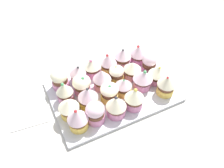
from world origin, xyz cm
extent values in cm
cube|color=beige|center=(0.00, 0.00, -1.50)|extent=(180.00, 180.00, 3.00)
cube|color=silver|center=(0.00, 0.00, 0.60)|extent=(41.46, 28.79, 1.20)
cylinder|color=pink|center=(-15.68, -9.19, 2.35)|extent=(6.04, 6.04, 2.29)
cylinder|color=brown|center=(-15.68, -9.19, 4.01)|extent=(5.39, 5.39, 1.04)
cone|color=silver|center=(-15.68, -9.19, 6.37)|extent=(6.45, 6.45, 3.67)
sphere|color=red|center=(-15.49, -9.63, 8.04)|extent=(1.10, 1.10, 1.10)
cylinder|color=pink|center=(-9.11, -9.65, 2.60)|extent=(6.00, 6.00, 2.80)
cylinder|color=brown|center=(-9.11, -9.65, 4.73)|extent=(5.53, 5.53, 1.46)
cone|color=silver|center=(-9.11, -9.65, 7.15)|extent=(6.14, 6.14, 3.38)
sphere|color=#333338|center=(-9.04, -9.57, 8.72)|extent=(0.80, 0.80, 0.80)
cylinder|color=#EFC651|center=(-3.14, -9.38, 2.38)|extent=(5.58, 5.58, 2.36)
cylinder|color=brown|center=(-3.14, -9.38, 4.25)|extent=(5.05, 5.05, 1.37)
cone|color=silver|center=(-3.14, -9.38, 6.72)|extent=(6.06, 6.06, 3.58)
sphere|color=red|center=(-2.80, -9.69, 8.35)|extent=(1.05, 1.05, 1.05)
cylinder|color=pink|center=(2.99, -10.09, 2.59)|extent=(5.96, 5.96, 2.77)
cylinder|color=brown|center=(2.99, -10.09, 4.53)|extent=(5.55, 5.55, 1.13)
cone|color=#F4EDC6|center=(2.99, -10.09, 6.56)|extent=(6.27, 6.27, 2.92)
sphere|color=pink|center=(3.36, -10.10, 7.85)|extent=(1.13, 1.13, 1.13)
cylinder|color=pink|center=(8.77, -9.38, 2.32)|extent=(5.30, 5.30, 2.23)
cylinder|color=brown|center=(8.77, -9.38, 4.06)|extent=(4.90, 4.90, 1.25)
cone|color=silver|center=(8.77, -9.38, 6.23)|extent=(5.92, 5.92, 3.09)
sphere|color=#333338|center=(8.47, -9.07, 7.66)|extent=(0.82, 0.82, 0.82)
cylinder|color=pink|center=(15.27, -9.25, 2.48)|extent=(5.86, 5.86, 2.57)
cylinder|color=brown|center=(15.27, -9.25, 4.50)|extent=(5.19, 5.19, 1.47)
ellipsoid|color=#F4EDC6|center=(15.27, -9.25, 6.42)|extent=(5.92, 5.92, 3.95)
cylinder|color=pink|center=(-16.60, -3.02, 2.33)|extent=(5.23, 5.23, 2.26)
cylinder|color=brown|center=(-16.60, -3.02, 4.25)|extent=(4.94, 4.94, 1.59)
ellipsoid|color=silver|center=(-16.60, -3.02, 6.33)|extent=(5.31, 5.31, 4.29)
cylinder|color=pink|center=(-9.36, -2.82, 2.40)|extent=(5.99, 5.99, 2.41)
cylinder|color=brown|center=(-9.36, -2.82, 4.24)|extent=(5.63, 5.63, 1.27)
cone|color=#F4EDC6|center=(-9.36, -2.82, 6.39)|extent=(6.29, 6.29, 3.01)
cylinder|color=#EFC651|center=(-3.34, -3.29, 2.59)|extent=(5.25, 5.25, 2.78)
cylinder|color=brown|center=(-3.34, -3.29, 4.56)|extent=(5.02, 5.02, 1.15)
ellipsoid|color=#F4EDC6|center=(-3.34, -3.29, 6.09)|extent=(5.26, 5.26, 3.20)
sphere|color=#EAD64C|center=(-3.30, -3.64, 7.57)|extent=(0.83, 0.83, 0.83)
cylinder|color=pink|center=(2.53, -2.55, 2.58)|extent=(5.77, 5.77, 2.75)
cylinder|color=brown|center=(2.53, -2.55, 4.68)|extent=(5.42, 5.42, 1.45)
cone|color=silver|center=(2.53, -2.55, 7.35)|extent=(6.30, 6.30, 3.90)
cylinder|color=pink|center=(9.44, -3.59, 2.38)|extent=(5.74, 5.74, 2.35)
cylinder|color=brown|center=(9.44, -3.59, 4.16)|extent=(5.15, 5.15, 1.22)
ellipsoid|color=#F4EDC6|center=(9.44, -3.59, 6.07)|extent=(6.24, 6.24, 4.34)
sphere|color=#4CB266|center=(8.96, -3.07, 8.06)|extent=(1.16, 1.16, 1.16)
cylinder|color=pink|center=(15.57, -2.74, 2.56)|extent=(5.35, 5.35, 2.72)
cylinder|color=brown|center=(15.57, -2.74, 4.49)|extent=(4.77, 4.77, 1.14)
cone|color=#F4EDC6|center=(15.57, -2.74, 6.97)|extent=(5.46, 5.46, 3.81)
sphere|color=#4CB266|center=(15.82, -2.79, 8.72)|extent=(1.01, 1.01, 1.01)
cylinder|color=pink|center=(-16.00, 3.07, 2.31)|extent=(5.77, 5.77, 2.21)
cylinder|color=brown|center=(-16.00, 3.07, 4.13)|extent=(5.30, 5.30, 1.43)
cone|color=#F4EDC6|center=(-16.00, 3.07, 6.46)|extent=(6.35, 6.35, 3.23)
sphere|color=#EAD64C|center=(-16.34, 3.45, 7.95)|extent=(0.84, 0.84, 0.84)
cylinder|color=pink|center=(-10.04, 3.21, 2.58)|extent=(6.05, 6.05, 2.75)
cylinder|color=brown|center=(-10.04, 3.21, 4.54)|extent=(5.48, 5.48, 1.18)
cone|color=silver|center=(-10.04, 3.21, 6.82)|extent=(6.74, 6.74, 3.39)
sphere|color=#4CB266|center=(-10.45, 3.34, 8.35)|extent=(1.14, 1.14, 1.14)
cylinder|color=#EFC651|center=(-2.85, 2.81, 2.35)|extent=(5.50, 5.50, 2.31)
cylinder|color=brown|center=(-2.85, 2.81, 4.16)|extent=(4.93, 4.93, 1.31)
cone|color=silver|center=(-2.85, 2.81, 6.23)|extent=(5.61, 5.61, 2.81)
sphere|color=#4CB266|center=(-2.82, 3.04, 7.54)|extent=(0.64, 0.64, 0.64)
cylinder|color=#EFC651|center=(2.53, 3.28, 2.44)|extent=(5.82, 5.82, 2.47)
cylinder|color=brown|center=(2.53, 3.28, 4.39)|extent=(5.21, 5.21, 1.44)
ellipsoid|color=#F4EDC6|center=(2.53, 3.28, 6.06)|extent=(6.04, 6.04, 3.17)
sphere|color=#4CB266|center=(2.44, 3.37, 7.49)|extent=(1.05, 1.05, 1.05)
cylinder|color=#EFC651|center=(9.68, 2.63, 2.55)|extent=(6.10, 6.10, 2.70)
cylinder|color=brown|center=(9.68, 2.63, 4.53)|extent=(5.61, 5.61, 1.26)
cone|color=silver|center=(9.68, 2.63, 7.12)|extent=(6.43, 6.43, 3.93)
sphere|color=#333338|center=(9.64, 2.61, 8.95)|extent=(0.90, 0.90, 0.90)
cylinder|color=#EFC651|center=(16.45, 3.81, 2.44)|extent=(5.74, 5.74, 2.48)
cylinder|color=brown|center=(16.45, 3.81, 4.45)|extent=(5.12, 5.12, 1.54)
cone|color=#F4EDC6|center=(16.45, 3.81, 6.65)|extent=(6.38, 6.38, 2.87)
cylinder|color=#EFC651|center=(-15.66, 8.97, 2.54)|extent=(5.70, 5.70, 2.68)
cylinder|color=brown|center=(-15.66, 8.97, 4.65)|extent=(5.35, 5.35, 1.55)
cone|color=#F4EDC6|center=(-15.66, 8.97, 7.17)|extent=(6.21, 6.21, 3.49)
sphere|color=red|center=(-15.33, 9.10, 8.80)|extent=(0.78, 0.78, 0.78)
cylinder|color=pink|center=(-3.22, 9.41, 2.60)|extent=(5.71, 5.71, 2.80)
cylinder|color=brown|center=(-3.22, 9.41, 4.68)|extent=(5.42, 5.42, 1.37)
cone|color=#F4EDC6|center=(-3.22, 9.41, 7.05)|extent=(6.26, 6.26, 3.37)
sphere|color=#EAD64C|center=(-3.58, 9.13, 8.56)|extent=(1.19, 1.19, 1.19)
cylinder|color=pink|center=(3.24, 9.63, 2.57)|extent=(5.93, 5.93, 2.74)
cylinder|color=brown|center=(3.24, 9.63, 4.49)|extent=(5.51, 5.51, 1.10)
cone|color=#F4EDC6|center=(3.24, 9.63, 6.80)|extent=(6.36, 6.36, 3.51)
sphere|color=#333338|center=(3.08, 9.17, 8.40)|extent=(1.03, 1.03, 1.03)
cylinder|color=pink|center=(9.88, 8.94, 2.59)|extent=(5.69, 5.69, 2.78)
cylinder|color=brown|center=(9.88, 8.94, 4.57)|extent=(5.42, 5.42, 1.18)
ellipsoid|color=silver|center=(9.88, 8.94, 6.43)|extent=(5.79, 5.79, 4.22)
cylinder|color=#EFC651|center=(15.42, 9.00, 2.54)|extent=(5.72, 5.72, 2.67)
cylinder|color=brown|center=(15.42, 9.00, 4.53)|extent=(5.12, 5.12, 1.32)
cone|color=silver|center=(15.42, 9.00, 7.13)|extent=(6.34, 6.34, 3.88)
sphere|color=red|center=(15.62, 8.86, 8.91)|extent=(1.01, 1.01, 1.01)
cube|color=white|center=(28.05, -5.94, 0.30)|extent=(13.87, 16.93, 0.60)
camera|label=1|loc=(23.23, 47.95, 61.37)|focal=37.17mm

